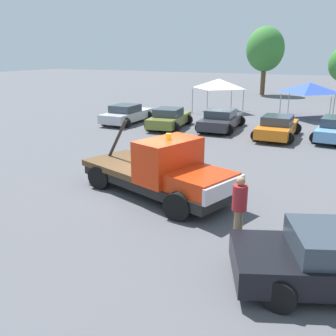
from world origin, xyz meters
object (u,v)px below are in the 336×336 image
object	(u,v)px
parked_car_orange	(277,127)
canopy_tent_blue	(310,88)
tow_truck	(163,172)
canopy_tent_white	(219,83)
tree_left	(265,49)
parked_car_olive	(169,118)
parked_car_charcoal	(221,120)
parked_car_silver	(127,114)
person_near_truck	(239,204)

from	to	relation	value
parked_car_orange	canopy_tent_blue	world-z (taller)	canopy_tent_blue
tow_truck	canopy_tent_white	world-z (taller)	canopy_tent_white
tree_left	canopy_tent_white	bearing A→B (deg)	-89.95
parked_car_olive	canopy_tent_white	xyz separation A→B (m)	(0.46, 8.16, 1.73)
canopy_tent_white	tree_left	world-z (taller)	tree_left
parked_car_charcoal	parked_car_orange	size ratio (longest dim) A/B	1.09
tow_truck	canopy_tent_blue	world-z (taller)	canopy_tent_blue
parked_car_olive	canopy_tent_blue	world-z (taller)	canopy_tent_blue
parked_car_silver	canopy_tent_blue	xyz separation A→B (m)	(11.11, 8.20, 1.67)
person_near_truck	canopy_tent_blue	distance (m)	21.53
parked_car_charcoal	canopy_tent_white	xyz separation A→B (m)	(-2.80, 7.05, 1.73)
tow_truck	parked_car_orange	size ratio (longest dim) A/B	1.37
tow_truck	canopy_tent_blue	xyz separation A→B (m)	(2.05, 19.63, 1.40)
tow_truck	parked_car_silver	xyz separation A→B (m)	(-9.06, 11.43, -0.27)
parked_car_olive	tree_left	bearing A→B (deg)	-9.83
parked_car_orange	person_near_truck	bearing A→B (deg)	-174.37
canopy_tent_white	canopy_tent_blue	xyz separation A→B (m)	(7.16, 0.19, -0.07)
canopy_tent_blue	parked_car_orange	bearing A→B (deg)	-93.93
parked_car_charcoal	canopy_tent_blue	bearing A→B (deg)	-35.81
canopy_tent_blue	tow_truck	bearing A→B (deg)	-95.96
parked_car_olive	parked_car_orange	size ratio (longest dim) A/B	1.02
canopy_tent_blue	parked_car_olive	bearing A→B (deg)	-132.38
parked_car_orange	tow_truck	bearing A→B (deg)	170.61
parked_car_charcoal	parked_car_olive	bearing A→B (deg)	104.08
parked_car_charcoal	parked_car_orange	bearing A→B (deg)	-107.67
canopy_tent_blue	tree_left	distance (m)	16.82
parked_car_silver	parked_car_olive	size ratio (longest dim) A/B	0.99
parked_car_olive	tree_left	size ratio (longest dim) A/B	0.61
tree_left	parked_car_orange	bearing A→B (deg)	-73.99
parked_car_silver	canopy_tent_blue	world-z (taller)	canopy_tent_blue
parked_car_silver	parked_car_charcoal	bearing A→B (deg)	-83.62
tow_truck	tree_left	world-z (taller)	tree_left
tree_left	canopy_tent_blue	bearing A→B (deg)	-64.36
person_near_truck	parked_car_orange	distance (m)	13.47
canopy_tent_blue	canopy_tent_white	bearing A→B (deg)	-178.48
parked_car_orange	canopy_tent_blue	xyz separation A→B (m)	(0.56, 8.11, 1.67)
tree_left	person_near_truck	bearing A→B (deg)	-77.00
tow_truck	parked_car_olive	bearing A→B (deg)	133.10
parked_car_olive	canopy_tent_white	bearing A→B (deg)	-11.97
tow_truck	canopy_tent_blue	bearing A→B (deg)	100.84
parked_car_orange	canopy_tent_white	distance (m)	10.46
person_near_truck	parked_car_charcoal	size ratio (longest dim) A/B	0.36
tow_truck	person_near_truck	distance (m)	3.76
person_near_truck	parked_car_olive	bearing A→B (deg)	128.37
person_near_truck	parked_car_charcoal	bearing A→B (deg)	115.81
parked_car_olive	canopy_tent_blue	distance (m)	11.43
person_near_truck	tree_left	bearing A→B (deg)	107.33
canopy_tent_blue	parked_car_charcoal	bearing A→B (deg)	-121.06
person_near_truck	parked_car_orange	bearing A→B (deg)	101.97
tow_truck	parked_car_silver	bearing A→B (deg)	145.22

